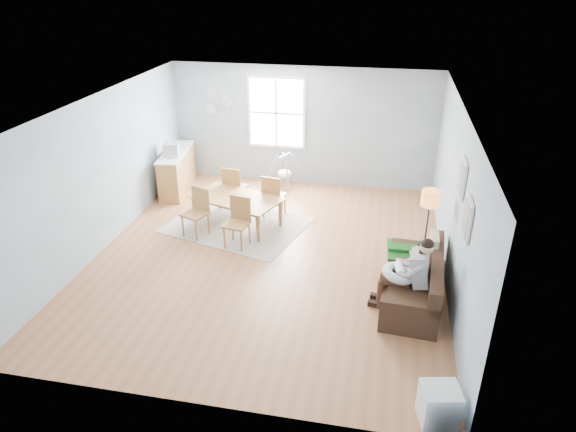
% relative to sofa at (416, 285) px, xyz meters
% --- Properties ---
extents(room, '(8.40, 9.40, 3.90)m').
position_rel_sofa_xyz_m(room, '(-2.51, 0.86, 2.15)').
color(room, '#9A5E36').
extents(window, '(1.32, 0.08, 1.62)m').
position_rel_sofa_xyz_m(window, '(-3.11, 4.32, 1.38)').
color(window, white).
rests_on(window, room).
extents(pictures, '(0.05, 1.34, 0.74)m').
position_rel_sofa_xyz_m(pictures, '(0.46, -0.19, 1.58)').
color(pictures, white).
rests_on(pictures, room).
extents(wall_plates, '(0.67, 0.02, 0.66)m').
position_rel_sofa_xyz_m(wall_plates, '(-4.51, 4.33, 1.56)').
color(wall_plates, '#8DA4AA').
rests_on(wall_plates, room).
extents(sofa, '(0.95, 1.95, 0.77)m').
position_rel_sofa_xyz_m(sofa, '(0.00, 0.00, 0.00)').
color(sofa, black).
rests_on(sofa, room).
extents(green_throw, '(0.90, 0.72, 0.04)m').
position_rel_sofa_xyz_m(green_throw, '(-0.02, 0.64, 0.22)').
color(green_throw, '#125119').
rests_on(green_throw, sofa).
extents(beige_pillow, '(0.13, 0.43, 0.43)m').
position_rel_sofa_xyz_m(beige_pillow, '(0.23, 0.48, 0.41)').
color(beige_pillow, tan).
rests_on(beige_pillow, sofa).
extents(father, '(0.89, 0.45, 1.22)m').
position_rel_sofa_xyz_m(father, '(-0.14, -0.26, 0.38)').
color(father, gray).
rests_on(father, sofa).
extents(nursing_pillow, '(0.53, 0.51, 0.20)m').
position_rel_sofa_xyz_m(nursing_pillow, '(-0.28, -0.25, 0.32)').
color(nursing_pillow, silver).
rests_on(nursing_pillow, father).
extents(infant, '(0.16, 0.35, 0.13)m').
position_rel_sofa_xyz_m(infant, '(-0.28, -0.22, 0.40)').
color(infant, white).
rests_on(infant, nursing_pillow).
extents(toddler, '(0.49, 0.29, 0.74)m').
position_rel_sofa_xyz_m(toddler, '(-0.06, 0.18, 0.37)').
color(toddler, silver).
rests_on(toddler, sofa).
extents(floor_lamp, '(0.30, 0.30, 1.47)m').
position_rel_sofa_xyz_m(floor_lamp, '(0.13, 0.88, 0.94)').
color(floor_lamp, black).
rests_on(floor_lamp, room).
extents(storage_cube, '(0.48, 0.45, 0.46)m').
position_rel_sofa_xyz_m(storage_cube, '(0.19, -2.34, -0.04)').
color(storage_cube, silver).
rests_on(storage_cube, room).
extents(rug, '(2.98, 2.56, 0.01)m').
position_rel_sofa_xyz_m(rug, '(-3.39, 1.89, -0.27)').
color(rug, '#9B958D').
rests_on(rug, room).
extents(dining_table, '(1.91, 1.47, 0.60)m').
position_rel_sofa_xyz_m(dining_table, '(-3.39, 1.89, 0.03)').
color(dining_table, brown).
rests_on(dining_table, rug).
extents(chair_sw, '(0.55, 0.55, 0.93)m').
position_rel_sofa_xyz_m(chair_sw, '(-4.00, 1.41, 0.26)').
color(chair_sw, olive).
rests_on(chair_sw, rug).
extents(chair_se, '(0.48, 0.48, 0.93)m').
position_rel_sofa_xyz_m(chair_se, '(-3.13, 1.16, 0.26)').
color(chair_se, olive).
rests_on(chair_se, rug).
extents(chair_nw, '(0.48, 0.48, 0.94)m').
position_rel_sofa_xyz_m(chair_nw, '(-3.65, 2.62, 0.26)').
color(chair_nw, olive).
rests_on(chair_nw, rug).
extents(chair_ne, '(0.47, 0.47, 0.92)m').
position_rel_sofa_xyz_m(chair_ne, '(-2.77, 2.37, 0.25)').
color(chair_ne, olive).
rests_on(chair_ne, rug).
extents(counter, '(0.70, 1.70, 0.92)m').
position_rel_sofa_xyz_m(counter, '(-5.21, 3.36, 0.20)').
color(counter, brown).
rests_on(counter, room).
extents(monitor, '(0.36, 0.34, 0.29)m').
position_rel_sofa_xyz_m(monitor, '(-5.15, 3.05, 0.80)').
color(monitor, '#A4A4A8').
rests_on(monitor, counter).
extents(baby_swing, '(1.03, 1.03, 0.79)m').
position_rel_sofa_xyz_m(baby_swing, '(-2.85, 3.96, 0.09)').
color(baby_swing, '#A4A4A8').
rests_on(baby_swing, room).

